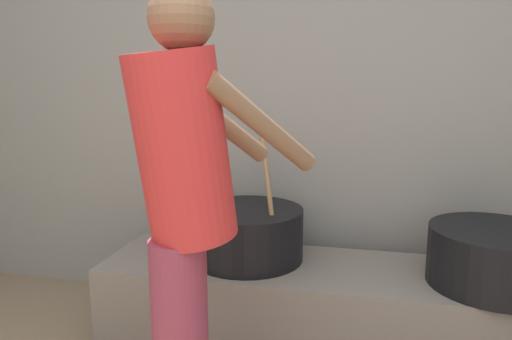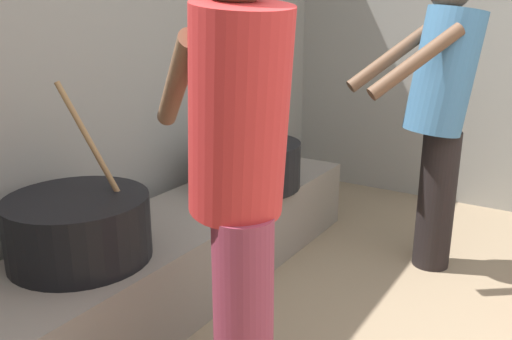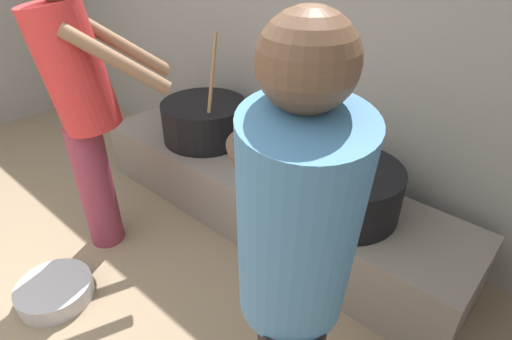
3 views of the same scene
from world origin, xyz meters
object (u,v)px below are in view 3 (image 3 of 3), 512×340
(cook_in_red_shirt, at_px, (82,101))
(metal_mixing_bowl, at_px, (55,291))
(cook_in_blue_shirt, at_px, (294,273))
(cooking_pot_main, at_px, (205,120))
(cooking_pot_secondary, at_px, (345,190))

(cook_in_red_shirt, relative_size, metal_mixing_bowl, 4.20)
(cook_in_blue_shirt, relative_size, metal_mixing_bowl, 4.16)
(cooking_pot_main, relative_size, cook_in_blue_shirt, 0.45)
(cooking_pot_main, height_order, metal_mixing_bowl, cooking_pot_main)
(cooking_pot_secondary, bearing_deg, metal_mixing_bowl, -129.52)
(cook_in_red_shirt, bearing_deg, cooking_pot_secondary, 31.36)
(cooking_pot_main, bearing_deg, cook_in_red_shirt, -91.45)
(cooking_pot_secondary, height_order, cook_in_red_shirt, cook_in_red_shirt)
(cook_in_blue_shirt, bearing_deg, cook_in_red_shirt, 171.79)
(cook_in_blue_shirt, height_order, cook_in_red_shirt, cook_in_red_shirt)
(cook_in_blue_shirt, xyz_separation_m, metal_mixing_bowl, (-1.35, -0.25, -0.87))
(cooking_pot_main, relative_size, cooking_pot_secondary, 1.24)
(cook_in_blue_shirt, height_order, metal_mixing_bowl, cook_in_blue_shirt)
(cook_in_red_shirt, distance_m, metal_mixing_bowl, 1.02)
(cooking_pot_secondary, bearing_deg, cook_in_blue_shirt, -68.88)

